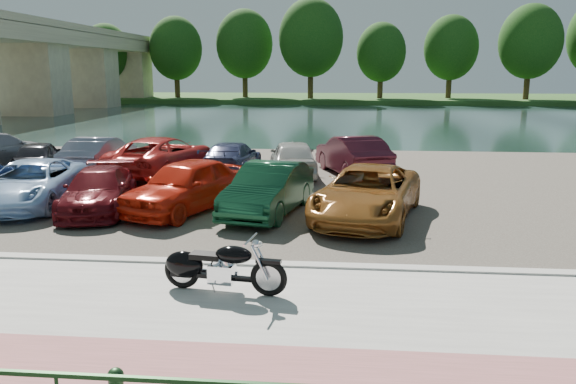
% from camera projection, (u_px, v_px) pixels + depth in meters
% --- Properties ---
extents(ground, '(200.00, 200.00, 0.00)m').
position_uv_depth(ground, '(287.00, 310.00, 9.66)').
color(ground, '#595447').
rests_on(ground, ground).
extents(promenade, '(60.00, 6.00, 0.10)m').
position_uv_depth(promenade, '(281.00, 333.00, 8.67)').
color(promenade, '#A19E97').
rests_on(promenade, ground).
extents(pink_path, '(60.00, 2.00, 0.01)m').
position_uv_depth(pink_path, '(268.00, 383.00, 7.20)').
color(pink_path, '#8E5350').
rests_on(pink_path, promenade).
extents(kerb, '(60.00, 0.30, 0.14)m').
position_uv_depth(kerb, '(296.00, 267.00, 11.59)').
color(kerb, '#A19E97').
rests_on(kerb, ground).
extents(parking_lot, '(60.00, 18.00, 0.04)m').
position_uv_depth(parking_lot, '(315.00, 184.00, 20.36)').
color(parking_lot, '#403B34').
rests_on(parking_lot, ground).
extents(river, '(120.00, 40.00, 0.00)m').
position_uv_depth(river, '(330.00, 119.00, 48.60)').
color(river, '#172B27').
rests_on(river, ground).
extents(far_bank, '(120.00, 24.00, 0.60)m').
position_uv_depth(far_bank, '(334.00, 98.00, 79.69)').
color(far_bank, '#26491A').
rests_on(far_bank, ground).
extents(bridge, '(7.00, 56.00, 8.55)m').
position_uv_depth(bridge, '(22.00, 55.00, 50.94)').
color(bridge, tan).
rests_on(bridge, ground).
extents(far_trees, '(70.25, 10.68, 12.52)m').
position_uv_depth(far_trees, '(369.00, 44.00, 71.74)').
color(far_trees, '#3C2C16').
rests_on(far_trees, far_bank).
extents(motorcycle, '(2.32, 0.77, 1.05)m').
position_uv_depth(motorcycle, '(213.00, 267.00, 10.14)').
color(motorcycle, black).
rests_on(motorcycle, promenade).
extents(car_2, '(2.90, 5.16, 1.36)m').
position_uv_depth(car_2, '(31.00, 184.00, 16.80)').
color(car_2, '#A0C2EA').
rests_on(car_2, parking_lot).
extents(car_3, '(2.57, 4.52, 1.23)m').
position_uv_depth(car_3, '(99.00, 190.00, 16.18)').
color(car_3, '#530B11').
rests_on(car_3, parking_lot).
extents(car_4, '(3.31, 4.81, 1.52)m').
position_uv_depth(car_4, '(186.00, 185.00, 16.17)').
color(car_4, red).
rests_on(car_4, parking_lot).
extents(car_5, '(2.38, 4.56, 1.43)m').
position_uv_depth(car_5, '(269.00, 189.00, 15.88)').
color(car_5, '#113E25').
rests_on(car_5, parking_lot).
extents(car_6, '(3.58, 5.61, 1.44)m').
position_uv_depth(car_6, '(367.00, 193.00, 15.32)').
color(car_6, '#955A22').
rests_on(car_6, parking_lot).
extents(car_8, '(2.51, 4.02, 1.28)m').
position_uv_depth(car_8, '(39.00, 156.00, 22.55)').
color(car_8, black).
rests_on(car_8, parking_lot).
extents(car_9, '(1.55, 4.42, 1.46)m').
position_uv_depth(car_9, '(100.00, 155.00, 22.37)').
color(car_9, slate).
rests_on(car_9, parking_lot).
extents(car_10, '(3.49, 5.85, 1.52)m').
position_uv_depth(car_10, '(162.00, 156.00, 21.79)').
color(car_10, '#AE211D').
rests_on(car_10, parking_lot).
extents(car_11, '(1.94, 4.47, 1.28)m').
position_uv_depth(car_11, '(232.00, 158.00, 22.09)').
color(car_11, navy).
rests_on(car_11, parking_lot).
extents(car_12, '(2.29, 4.42, 1.44)m').
position_uv_depth(car_12, '(293.00, 158.00, 21.62)').
color(car_12, '#B7B6B2').
rests_on(car_12, parking_lot).
extents(car_13, '(3.11, 4.94, 1.54)m').
position_uv_depth(car_13, '(352.00, 155.00, 22.00)').
color(car_13, '#48131F').
rests_on(car_13, parking_lot).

